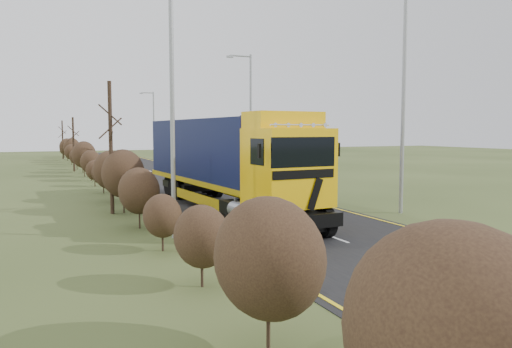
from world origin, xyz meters
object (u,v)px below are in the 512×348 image
at_px(speed_sign, 270,165).
at_px(lorry, 225,157).
at_px(car_blue_sedan, 243,167).
at_px(streetlight_near, 401,91).
at_px(car_red_hatchback, 265,169).

bearing_deg(speed_sign, lorry, -129.55).
distance_m(lorry, car_blue_sedan, 17.78).
distance_m(car_blue_sedan, streetlight_near, 20.75).
bearing_deg(car_red_hatchback, car_blue_sedan, -53.44).
height_order(car_red_hatchback, streetlight_near, streetlight_near).
bearing_deg(car_red_hatchback, speed_sign, 77.82).
distance_m(streetlight_near, speed_sign, 11.69).
xyz_separation_m(car_blue_sedan, speed_sign, (-1.94, -9.30, 0.80)).
height_order(car_red_hatchback, car_blue_sedan, car_blue_sedan).
relative_size(streetlight_near, speed_sign, 4.49).
height_order(car_blue_sedan, speed_sign, speed_sign).
bearing_deg(streetlight_near, lorry, 149.42).
height_order(car_red_hatchback, speed_sign, speed_sign).
distance_m(lorry, car_red_hatchback, 16.47).
bearing_deg(streetlight_near, speed_sign, 97.64).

